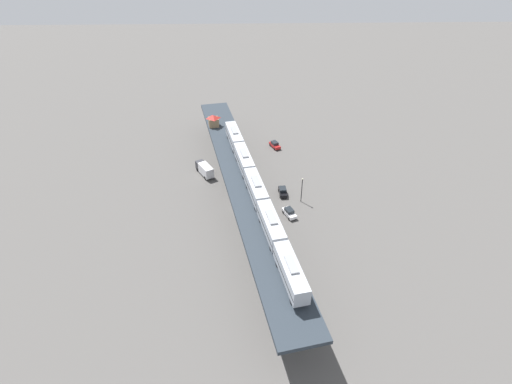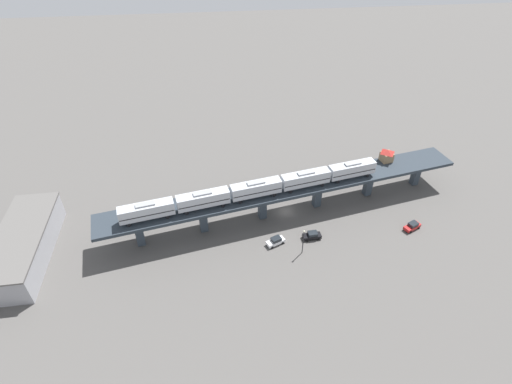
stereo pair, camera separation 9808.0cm
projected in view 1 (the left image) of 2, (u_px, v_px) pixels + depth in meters
The scene contains 9 objects.
ground_plane at pixel (243, 205), 98.58m from camera, with size 400.00×400.00×0.00m, color #514F4C.
elevated_viaduct at pixel (242, 181), 94.75m from camera, with size 26.50×91.84×8.10m.
subway_train at pixel (256, 188), 85.87m from camera, with size 15.14×61.71×4.45m.
signal_hut at pixel (214, 120), 115.83m from camera, with size 3.80×3.80×3.40m.
street_car_red at pixel (275, 145), 122.45m from camera, with size 3.47×4.75×1.89m.
street_car_white at pixel (289, 212), 94.64m from camera, with size 3.39×4.75×1.89m.
street_car_black at pixel (283, 191), 101.89m from camera, with size 2.16×4.50×1.89m.
delivery_truck at pixel (205, 169), 109.19m from camera, with size 5.54×7.36×3.20m.
street_lamp at pixel (302, 188), 97.49m from camera, with size 0.44×0.44×6.94m.
Camera 1 is at (-0.92, 79.06, 59.06)m, focal length 28.00 mm.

